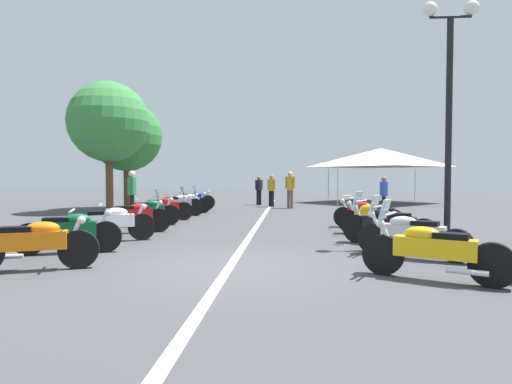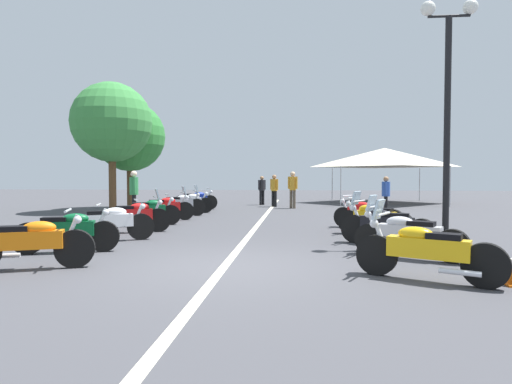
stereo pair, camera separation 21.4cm
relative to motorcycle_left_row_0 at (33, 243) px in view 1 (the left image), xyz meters
name	(u,v)px [view 1 (the left image)]	position (x,y,z in m)	size (l,w,h in m)	color
ground_plane	(230,267)	(0.60, -3.20, -0.46)	(80.00, 80.00, 0.00)	#424247
lane_centre_stripe	(258,224)	(7.12, -3.20, -0.46)	(28.74, 0.16, 0.01)	beige
motorcycle_left_row_0	(33,243)	(0.00, 0.00, 0.00)	(0.97, 2.03, 1.01)	black
motorcycle_left_row_1	(69,231)	(1.59, 0.22, -0.01)	(0.88, 2.03, 1.00)	black
motorcycle_left_row_2	(109,223)	(3.15, 0.05, 0.00)	(1.18, 2.01, 1.01)	black
motorcycle_left_row_3	(134,216)	(4.75, 0.04, 0.01)	(0.99, 1.93, 1.22)	black
motorcycle_left_row_4	(148,211)	(6.41, 0.22, 0.00)	(1.07, 1.91, 1.00)	black
motorcycle_left_row_5	(163,208)	(7.94, 0.20, 0.01)	(1.15, 2.02, 1.21)	black
motorcycle_left_row_6	(178,204)	(9.60, 0.10, 0.01)	(1.08, 1.95, 1.23)	black
motorcycle_left_row_7	(187,202)	(11.03, 0.07, 0.00)	(0.86, 1.95, 1.01)	black
motorcycle_left_row_8	(193,200)	(12.78, 0.21, 0.00)	(1.08, 1.92, 1.02)	black
motorcycle_right_row_0	(432,250)	(-0.14, -6.39, 0.01)	(1.14, 2.00, 1.21)	black
motorcycle_right_row_1	(411,234)	(1.65, -6.56, 0.00)	(1.21, 1.94, 1.20)	black
motorcycle_right_row_2	(387,225)	(3.13, -6.45, 0.01)	(1.26, 1.94, 1.22)	black
motorcycle_right_row_3	(375,218)	(4.72, -6.48, 0.00)	(1.27, 1.81, 1.01)	black
motorcycle_right_row_4	(367,214)	(6.23, -6.54, -0.01)	(1.27, 1.92, 0.99)	black
street_lamp_twin_globe	(449,82)	(3.20, -7.78, 3.20)	(0.32, 1.22, 5.44)	black
bystander_0	(384,193)	(10.64, -7.96, 0.44)	(0.52, 0.32, 1.56)	black
bystander_1	(290,187)	(14.14, -4.25, 0.59)	(0.32, 0.47, 1.79)	brown
bystander_2	(271,188)	(15.19, -3.30, 0.49)	(0.38, 0.42, 1.64)	black
bystander_3	(132,190)	(8.74, 1.60, 0.58)	(0.49, 0.32, 1.77)	black
bystander_4	(259,188)	(16.54, -2.55, 0.45)	(0.42, 0.39, 1.57)	black
roadside_tree_0	(127,136)	(13.41, 3.60, 3.01)	(3.37, 3.37, 5.18)	brown
roadside_tree_1	(109,122)	(11.60, 3.70, 3.47)	(3.51, 3.51, 5.70)	brown
event_tent	(381,158)	(18.87, -9.51, 2.19)	(6.15, 6.15, 3.20)	beige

